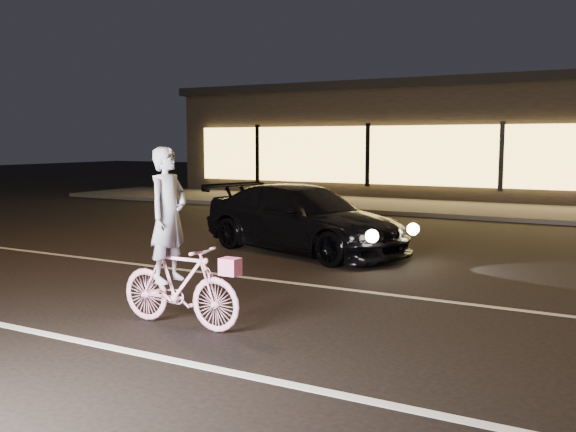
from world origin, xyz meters
The scene contains 7 objects.
ground centered at (0.00, 0.00, 0.00)m, with size 90.00×90.00×0.00m, color black.
lane_stripe_near centered at (0.00, -1.50, 0.00)m, with size 60.00×0.12×0.01m, color silver.
lane_stripe_far centered at (0.00, 2.00, 0.00)m, with size 60.00×0.10×0.01m, color gray.
sidewalk centered at (0.00, 13.00, 0.06)m, with size 30.00×4.00×0.12m, color #383533.
storefront centered at (0.00, 18.97, 2.15)m, with size 25.40×8.42×4.20m.
cyclist centered at (-0.64, -0.56, 0.72)m, with size 1.60×0.55×2.02m.
sedan centered at (-1.66, 4.48, 0.63)m, with size 4.64×2.89×1.26m.
Camera 1 is at (3.86, -6.14, 2.08)m, focal length 40.00 mm.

